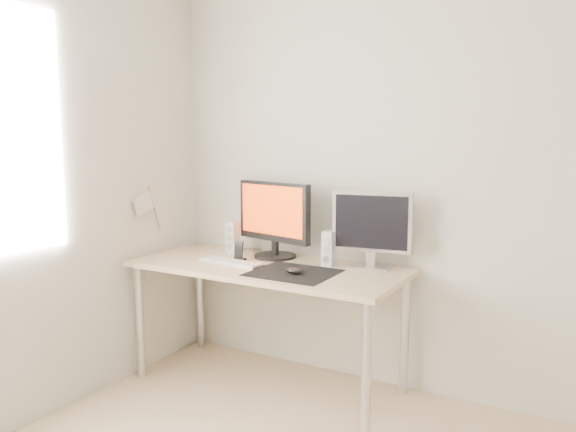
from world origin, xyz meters
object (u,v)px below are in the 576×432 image
at_px(keyboard, 231,262).
at_px(mouse, 294,271).
at_px(phone_dock, 239,255).
at_px(speaker_right, 329,248).
at_px(main_monitor, 274,217).
at_px(speaker_left, 233,237).
at_px(second_monitor, 372,226).
at_px(desk, 267,278).

bearing_deg(keyboard, mouse, -7.04).
distance_m(mouse, phone_dock, 0.47).
bearing_deg(speaker_right, phone_dock, -163.98).
bearing_deg(speaker_right, main_monitor, 174.88).
distance_m(main_monitor, speaker_right, 0.42).
bearing_deg(speaker_right, speaker_left, 177.63).
bearing_deg(speaker_left, keyboard, -56.78).
distance_m(mouse, second_monitor, 0.51).
bearing_deg(main_monitor, second_monitor, 3.19).
height_order(main_monitor, second_monitor, main_monitor).
bearing_deg(phone_dock, mouse, -16.36).
height_order(speaker_left, phone_dock, speaker_left).
relative_size(mouse, second_monitor, 0.21).
bearing_deg(main_monitor, speaker_left, -178.85).
relative_size(mouse, speaker_left, 0.48).
xyz_separation_m(mouse, phone_dock, (-0.45, 0.13, 0.02)).
height_order(desk, keyboard, keyboard).
bearing_deg(second_monitor, main_monitor, -176.81).
xyz_separation_m(desk, keyboard, (-0.21, -0.07, 0.09)).
distance_m(mouse, speaker_right, 0.30).
relative_size(mouse, keyboard, 0.23).
height_order(speaker_right, keyboard, speaker_right).
bearing_deg(speaker_left, speaker_right, -2.37).
distance_m(speaker_left, phone_dock, 0.26).
xyz_separation_m(speaker_right, phone_dock, (-0.53, -0.15, -0.06)).
height_order(mouse, main_monitor, main_monitor).
bearing_deg(phone_dock, second_monitor, 16.26).
bearing_deg(keyboard, second_monitor, 21.38).
relative_size(speaker_left, speaker_right, 1.00).
relative_size(speaker_left, phone_dock, 1.64).
bearing_deg(mouse, second_monitor, 49.39).
relative_size(mouse, desk, 0.06).
distance_m(desk, second_monitor, 0.68).
xyz_separation_m(mouse, speaker_right, (0.07, 0.28, 0.08)).
bearing_deg(main_monitor, keyboard, -117.71).
relative_size(desk, speaker_right, 7.88).
bearing_deg(speaker_left, desk, -26.15).
distance_m(speaker_right, phone_dock, 0.55).
relative_size(second_monitor, speaker_right, 2.22).
relative_size(keyboard, phone_dock, 3.46).
relative_size(main_monitor, keyboard, 1.27).
bearing_deg(phone_dock, main_monitor, 54.10).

